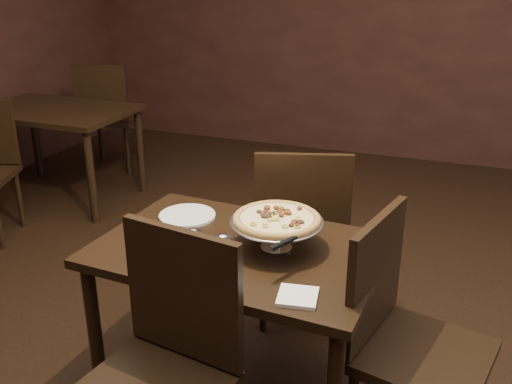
% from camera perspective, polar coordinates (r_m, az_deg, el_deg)
% --- Properties ---
extents(room, '(6.04, 7.04, 2.84)m').
position_cam_1_polar(room, '(1.93, 2.32, 13.03)').
color(room, black).
rests_on(room, ground).
extents(dining_table, '(1.13, 0.79, 0.68)m').
position_cam_1_polar(dining_table, '(2.26, -1.65, -7.49)').
color(dining_table, black).
rests_on(dining_table, ground).
extents(background_table, '(1.13, 0.75, 0.71)m').
position_cam_1_polar(background_table, '(4.54, -19.38, 6.75)').
color(background_table, black).
rests_on(background_table, ground).
extents(pizza_stand, '(0.36, 0.36, 0.15)m').
position_cam_1_polar(pizza_stand, '(2.15, 2.09, -2.76)').
color(pizza_stand, silver).
rests_on(pizza_stand, dining_table).
extents(parmesan_shaker, '(0.06, 0.06, 0.11)m').
position_cam_1_polar(parmesan_shaker, '(2.14, -6.28, -5.04)').
color(parmesan_shaker, '#F9F1C2').
rests_on(parmesan_shaker, dining_table).
extents(pepper_flake_shaker, '(0.07, 0.07, 0.12)m').
position_cam_1_polar(pepper_flake_shaker, '(2.07, -3.34, -5.77)').
color(pepper_flake_shaker, maroon).
rests_on(pepper_flake_shaker, dining_table).
extents(packet_caddy, '(0.10, 0.10, 0.08)m').
position_cam_1_polar(packet_caddy, '(2.18, -9.27, -5.26)').
color(packet_caddy, black).
rests_on(packet_caddy, dining_table).
extents(napkin_stack, '(0.15, 0.15, 0.01)m').
position_cam_1_polar(napkin_stack, '(1.89, 4.19, -10.40)').
color(napkin_stack, white).
rests_on(napkin_stack, dining_table).
extents(plate_left, '(0.24, 0.24, 0.01)m').
position_cam_1_polar(plate_left, '(2.48, -6.89, -2.35)').
color(plate_left, white).
rests_on(plate_left, dining_table).
extents(plate_near, '(0.27, 0.27, 0.01)m').
position_cam_1_polar(plate_near, '(2.00, -5.88, -8.52)').
color(plate_near, white).
rests_on(plate_near, dining_table).
extents(serving_spatula, '(0.16, 0.16, 0.02)m').
position_cam_1_polar(serving_spatula, '(1.98, 2.76, -5.19)').
color(serving_spatula, silver).
rests_on(serving_spatula, pizza_stand).
extents(chair_far, '(0.54, 0.54, 0.93)m').
position_cam_1_polar(chair_far, '(2.76, 4.54, -3.77)').
color(chair_far, black).
rests_on(chair_far, ground).
extents(chair_near, '(0.50, 0.50, 0.94)m').
position_cam_1_polar(chair_near, '(1.92, -9.30, -16.67)').
color(chair_near, black).
rests_on(chair_near, ground).
extents(chair_side, '(0.51, 0.51, 0.92)m').
position_cam_1_polar(chair_side, '(2.11, 14.57, -13.54)').
color(chair_side, black).
rests_on(chair_side, ground).
extents(bg_chair_far, '(0.55, 0.55, 0.94)m').
position_cam_1_polar(bg_chair_far, '(5.08, -14.62, 7.64)').
color(bg_chair_far, black).
rests_on(bg_chair_far, ground).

